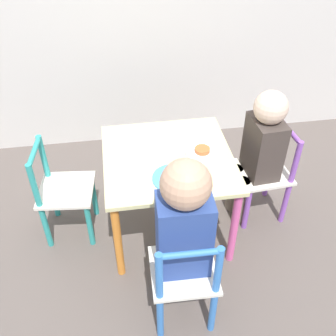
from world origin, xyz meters
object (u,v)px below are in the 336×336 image
Objects in this scene: kids_table at (168,168)px; chair_purple at (266,174)px; chair_blue at (184,278)px; plate_right at (202,152)px; plate_front at (174,178)px; child_front at (183,227)px; child_right at (260,147)px; chair_teal at (62,193)px.

kids_table is 1.14× the size of chair_purple.
chair_blue is 3.36× the size of plate_right.
child_front is at bearing -92.71° from plate_front.
plate_right and plate_front have the same top height.
child_right is (-0.06, -0.00, 0.18)m from chair_purple.
chair_teal is at bearing 174.02° from kids_table.
kids_table is 0.54m from chair_blue.
plate_right is at bearing -88.59° from chair_teal.
plate_right is (0.18, 0.52, 0.21)m from chair_blue.
chair_purple is 0.76m from child_front.
chair_blue reaches higher than plate_right.
kids_table is at bearing 90.00° from plate_front.
child_front is at bearing -91.76° from kids_table.
child_right reaches higher than chair_teal.
plate_front is at bearing -73.15° from chair_purple.
kids_table is at bearing -90.00° from chair_blue.
chair_blue is at bearing -91.76° from kids_table.
chair_teal is 0.76m from child_front.
chair_teal is 0.71× the size of child_right.
kids_table is at bearing -90.00° from chair_purple.
kids_table is 3.82× the size of plate_right.
child_front reaches higher than child_right.
chair_purple is at bearing -132.08° from chair_blue.
chair_teal is 0.99m from child_right.
plate_front is at bearing -90.95° from child_front.
plate_right is (-0.30, -0.03, 0.03)m from child_right.
plate_front is (-0.46, -0.19, 0.03)m from child_right.
kids_table is 0.18m from plate_front.
plate_front is (0.02, 0.36, 0.21)m from chair_blue.
plate_front is at bearing -90.79° from chair_blue.
chair_teal is at bearing -43.93° from child_front.
kids_table is 0.81× the size of child_right.
chair_purple is 0.42m from plate_right.
child_front is 5.15× the size of plate_right.
kids_table is at bearing -90.00° from child_front.
child_right is at bearing -90.00° from chair_purple.
chair_blue is 0.75m from child_right.
chair_blue is (-0.02, -0.52, -0.14)m from kids_table.
plate_right is at bearing -109.07° from child_front.
child_front is (-0.47, -0.49, 0.05)m from child_right.
child_front is at bearing -47.76° from child_right.
child_front reaches higher than plate_right.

